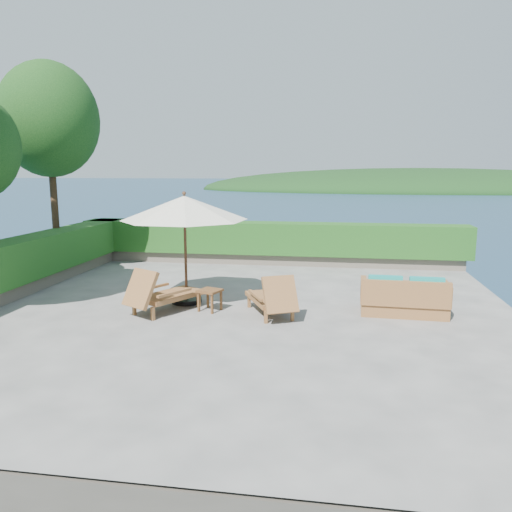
% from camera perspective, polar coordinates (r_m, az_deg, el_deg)
% --- Properties ---
extents(ground, '(12.00, 12.00, 0.00)m').
position_cam_1_polar(ground, '(10.85, -2.23, -6.40)').
color(ground, gray).
rests_on(ground, ground).
extents(foundation, '(12.00, 12.00, 3.00)m').
position_cam_1_polar(foundation, '(11.38, -2.18, -13.92)').
color(foundation, '#4F483E').
rests_on(foundation, ocean).
extents(ocean, '(600.00, 600.00, 0.00)m').
position_cam_1_polar(ocean, '(12.04, -2.13, -20.24)').
color(ocean, '#18304D').
rests_on(ocean, ground).
extents(offshore_island, '(126.00, 57.60, 12.60)m').
position_cam_1_polar(offshore_island, '(152.08, 17.75, 7.19)').
color(offshore_island, black).
rests_on(offshore_island, ocean).
extents(planter_wall_far, '(12.00, 0.60, 0.36)m').
position_cam_1_polar(planter_wall_far, '(16.20, 1.59, -0.28)').
color(planter_wall_far, '#665E52').
rests_on(planter_wall_far, ground).
extents(planter_wall_left, '(0.60, 12.00, 0.36)m').
position_cam_1_polar(planter_wall_left, '(13.07, -27.17, -3.88)').
color(planter_wall_left, '#665E52').
rests_on(planter_wall_left, ground).
extents(hedge_far, '(12.40, 0.90, 1.00)m').
position_cam_1_polar(hedge_far, '(16.09, 1.60, 2.07)').
color(hedge_far, '#144413').
rests_on(hedge_far, planter_wall_far).
extents(tree_far, '(2.80, 2.80, 6.03)m').
position_cam_1_polar(tree_far, '(15.69, -22.62, 14.14)').
color(tree_far, '#452E1A').
rests_on(tree_far, ground).
extents(patio_umbrella, '(3.60, 3.60, 2.56)m').
position_cam_1_polar(patio_umbrella, '(11.32, -8.18, 5.33)').
color(patio_umbrella, black).
rests_on(patio_umbrella, ground).
extents(lounge_left, '(1.50, 1.87, 1.01)m').
position_cam_1_polar(lounge_left, '(10.89, -10.77, -4.23)').
color(lounge_left, brown).
rests_on(lounge_left, ground).
extents(lounge_right, '(1.31, 1.77, 0.94)m').
position_cam_1_polar(lounge_right, '(10.47, 1.84, -4.78)').
color(lounge_right, brown).
rests_on(lounge_right, ground).
extents(side_table, '(0.57, 0.57, 0.47)m').
position_cam_1_polar(side_table, '(10.87, -5.30, -4.28)').
color(side_table, brown).
rests_on(side_table, ground).
extents(wicker_loveseat, '(1.84, 1.00, 0.88)m').
position_cam_1_polar(wicker_loveseat, '(11.02, 16.54, -4.72)').
color(wicker_loveseat, brown).
rests_on(wicker_loveseat, ground).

